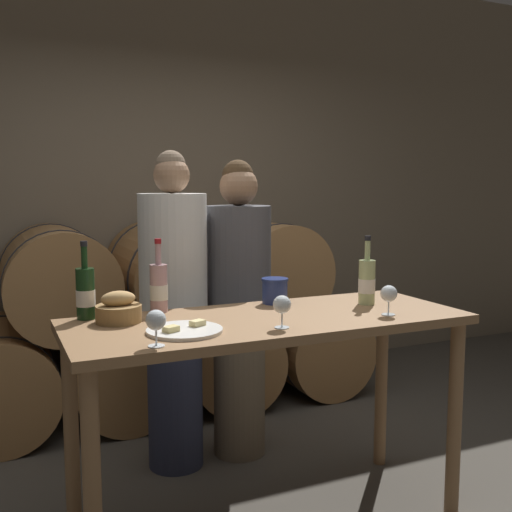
# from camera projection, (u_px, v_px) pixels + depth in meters

# --- Properties ---
(stone_wall_back) EXTENTS (10.00, 0.12, 3.20)m
(stone_wall_back) POSITION_uv_depth(u_px,v_px,m) (143.00, 172.00, 4.47)
(stone_wall_back) COLOR #7F705B
(stone_wall_back) RESTS_ON ground_plane
(barrel_stack) EXTENTS (2.79, 0.94, 1.26)m
(barrel_stack) POSITION_uv_depth(u_px,v_px,m) (168.00, 322.00, 4.06)
(barrel_stack) COLOR #9E7042
(barrel_stack) RESTS_ON ground_plane
(tasting_table) EXTENTS (1.73, 0.67, 0.94)m
(tasting_table) POSITION_uv_depth(u_px,v_px,m) (269.00, 347.00, 2.59)
(tasting_table) COLOR olive
(tasting_table) RESTS_ON ground_plane
(person_left) EXTENTS (0.36, 0.36, 1.68)m
(person_left) POSITION_uv_depth(u_px,v_px,m) (174.00, 310.00, 3.14)
(person_left) COLOR #2D334C
(person_left) RESTS_ON ground_plane
(person_right) EXTENTS (0.35, 0.35, 1.64)m
(person_right) POSITION_uv_depth(u_px,v_px,m) (239.00, 307.00, 3.30)
(person_right) COLOR #756651
(person_right) RESTS_ON ground_plane
(wine_bottle_red) EXTENTS (0.08, 0.08, 0.33)m
(wine_bottle_red) POSITION_uv_depth(u_px,v_px,m) (86.00, 293.00, 2.52)
(wine_bottle_red) COLOR #193819
(wine_bottle_red) RESTS_ON tasting_table
(wine_bottle_white) EXTENTS (0.08, 0.08, 0.33)m
(wine_bottle_white) POSITION_uv_depth(u_px,v_px,m) (367.00, 281.00, 2.84)
(wine_bottle_white) COLOR #ADBC7F
(wine_bottle_white) RESTS_ON tasting_table
(wine_bottle_rose) EXTENTS (0.08, 0.08, 0.33)m
(wine_bottle_rose) POSITION_uv_depth(u_px,v_px,m) (159.00, 288.00, 2.67)
(wine_bottle_rose) COLOR #BC8E93
(wine_bottle_rose) RESTS_ON tasting_table
(blue_crock) EXTENTS (0.13, 0.13, 0.12)m
(blue_crock) POSITION_uv_depth(u_px,v_px,m) (275.00, 290.00, 2.86)
(blue_crock) COLOR navy
(blue_crock) RESTS_ON tasting_table
(bread_basket) EXTENTS (0.19, 0.19, 0.13)m
(bread_basket) POSITION_uv_depth(u_px,v_px,m) (119.00, 310.00, 2.47)
(bread_basket) COLOR olive
(bread_basket) RESTS_ON tasting_table
(cheese_plate) EXTENTS (0.30, 0.30, 0.04)m
(cheese_plate) POSITION_uv_depth(u_px,v_px,m) (185.00, 330.00, 2.31)
(cheese_plate) COLOR white
(cheese_plate) RESTS_ON tasting_table
(wine_glass_far_left) EXTENTS (0.07, 0.07, 0.13)m
(wine_glass_far_left) POSITION_uv_depth(u_px,v_px,m) (156.00, 321.00, 2.09)
(wine_glass_far_left) COLOR white
(wine_glass_far_left) RESTS_ON tasting_table
(wine_glass_left) EXTENTS (0.07, 0.07, 0.13)m
(wine_glass_left) POSITION_uv_depth(u_px,v_px,m) (282.00, 305.00, 2.37)
(wine_glass_left) COLOR white
(wine_glass_left) RESTS_ON tasting_table
(wine_glass_center) EXTENTS (0.07, 0.07, 0.13)m
(wine_glass_center) POSITION_uv_depth(u_px,v_px,m) (389.00, 294.00, 2.60)
(wine_glass_center) COLOR white
(wine_glass_center) RESTS_ON tasting_table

